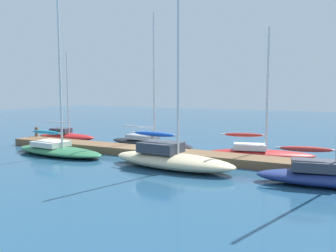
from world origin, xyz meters
TOP-DOWN VIEW (x-y plane):
  - ground_plane at (0.00, 0.00)m, footprint 120.00×120.00m
  - dock_pier at (0.00, 0.00)m, footprint 26.58×2.13m
  - dock_piling_near_end at (-12.89, 0.91)m, footprint 0.28×0.28m
  - sailboat_0 at (-11.25, 2.89)m, footprint 5.96×2.61m
  - sailboat_1 at (-6.68, -2.81)m, footprint 8.17×3.20m
  - sailboat_2 at (-2.52, 3.47)m, footprint 8.49×3.47m
  - sailboat_3 at (2.72, -2.99)m, footprint 8.32×3.26m
  - sailboat_4 at (6.78, 2.63)m, footprint 7.55×3.63m
  - sailboat_5 at (11.36, -2.95)m, footprint 7.18×3.22m

SIDE VIEW (x-z plane):
  - ground_plane at x=0.00m, z-range 0.00..0.00m
  - dock_pier at x=0.00m, z-range 0.00..0.54m
  - sailboat_2 at x=-2.52m, z-range -5.02..5.93m
  - sailboat_4 at x=6.78m, z-range -4.01..4.95m
  - sailboat_0 at x=-11.25m, z-range -3.58..4.56m
  - sailboat_1 at x=-6.68m, z-range -5.89..6.88m
  - sailboat_5 at x=11.36m, z-range -4.84..5.97m
  - sailboat_3 at x=2.72m, z-range -4.48..5.74m
  - dock_piling_near_end at x=-12.89m, z-range 0.00..1.38m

